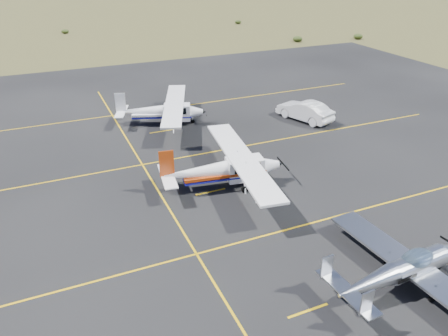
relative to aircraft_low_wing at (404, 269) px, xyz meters
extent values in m
plane|color=#383D1C|center=(-1.65, 3.93, -1.02)|extent=(1600.00, 1600.00, 0.00)
cube|color=black|center=(-1.65, 10.93, -1.02)|extent=(72.00, 72.00, 0.02)
cube|color=silver|center=(0.73, 0.05, -0.21)|extent=(2.17, 9.82, 0.13)
ellipsoid|color=#99BFD8|center=(0.73, 0.05, 0.31)|extent=(1.83, 1.13, 0.89)
cube|color=silver|center=(-3.27, -0.20, 0.09)|extent=(0.96, 3.29, 0.06)
cube|color=silver|center=(-3.36, -1.40, 0.58)|extent=(0.60, 0.10, 1.08)
cube|color=silver|center=(-3.51, 0.97, 0.58)|extent=(0.60, 0.10, 1.08)
cylinder|color=black|center=(2.45, 0.15, -0.83)|extent=(0.37, 0.12, 0.37)
cylinder|color=black|center=(0.59, -1.26, -0.79)|extent=(0.44, 0.15, 0.43)
cylinder|color=black|center=(0.43, 1.33, -0.79)|extent=(0.44, 0.15, 0.43)
cube|color=white|center=(-2.24, 11.54, 0.10)|extent=(2.48, 1.54, 1.43)
cube|color=white|center=(-2.45, 11.57, 0.84)|extent=(3.28, 11.74, 0.15)
cube|color=black|center=(-2.24, 11.54, 0.40)|extent=(1.85, 1.49, 0.58)
cube|color=#A7360D|center=(-3.60, 11.74, 0.00)|extent=(5.41, 1.98, 0.19)
cube|color=#A7360D|center=(-7.16, 12.25, 1.11)|extent=(0.90, 0.20, 1.69)
cube|color=white|center=(-7.16, 12.25, 0.26)|extent=(1.27, 3.46, 0.06)
cylinder|color=black|center=(-0.88, 11.35, -0.82)|extent=(0.39, 0.16, 0.38)
cylinder|color=black|center=(-2.72, 10.49, -0.78)|extent=(0.48, 0.20, 0.47)
cylinder|color=black|center=(-2.40, 12.69, -0.78)|extent=(0.48, 0.20, 0.47)
cube|color=white|center=(-2.83, 23.57, 0.05)|extent=(2.49, 1.87, 1.36)
cube|color=white|center=(-3.02, 23.64, 0.76)|extent=(5.39, 10.95, 0.14)
cube|color=black|center=(-2.83, 23.57, 0.33)|extent=(1.94, 1.70, 0.56)
cube|color=white|center=(-4.06, 24.04, -0.05)|extent=(5.14, 2.88, 0.18)
cube|color=white|center=(-7.28, 25.25, 1.01)|extent=(0.83, 0.37, 1.62)
cube|color=white|center=(-7.28, 25.25, 0.20)|extent=(1.85, 3.29, 0.06)
cylinder|color=black|center=(-1.60, 23.11, -0.83)|extent=(0.38, 0.22, 0.36)
cylinder|color=black|center=(-3.49, 22.69, -0.79)|extent=(0.46, 0.28, 0.44)
cylinder|color=black|center=(-2.74, 24.67, -0.79)|extent=(0.46, 0.28, 0.44)
imported|color=silver|center=(7.78, 19.95, -0.15)|extent=(3.45, 5.54, 1.72)
camera|label=1|loc=(-13.45, -10.74, 12.81)|focal=35.00mm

